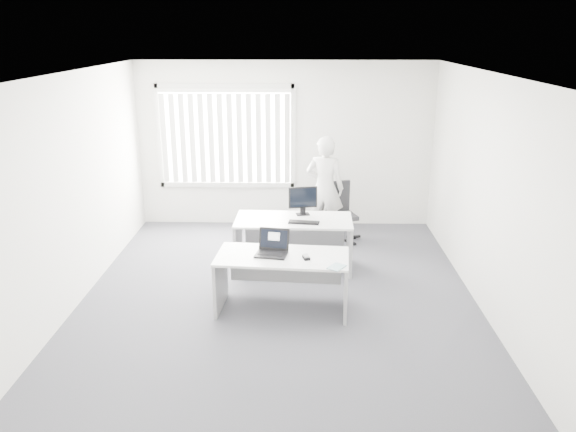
{
  "coord_description": "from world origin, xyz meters",
  "views": [
    {
      "loc": [
        0.28,
        -6.43,
        3.27
      ],
      "look_at": [
        0.12,
        0.15,
        1.08
      ],
      "focal_mm": 35.0,
      "sensor_mm": 36.0,
      "label": 1
    }
  ],
  "objects_px": {
    "person": "(325,188)",
    "monitor": "(303,201)",
    "desk_near": "(282,271)",
    "office_chair": "(341,222)",
    "laptop": "(271,244)",
    "desk_far": "(294,233)"
  },
  "relations": [
    {
      "from": "desk_near",
      "to": "laptop",
      "type": "relative_size",
      "value": 4.4
    },
    {
      "from": "laptop",
      "to": "monitor",
      "type": "height_order",
      "value": "monitor"
    },
    {
      "from": "person",
      "to": "desk_far",
      "type": "bearing_deg",
      "value": 83.54
    },
    {
      "from": "laptop",
      "to": "desk_far",
      "type": "bearing_deg",
      "value": 89.14
    },
    {
      "from": "desk_far",
      "to": "monitor",
      "type": "relative_size",
      "value": 4.01
    },
    {
      "from": "person",
      "to": "laptop",
      "type": "bearing_deg",
      "value": 88.33
    },
    {
      "from": "desk_near",
      "to": "monitor",
      "type": "height_order",
      "value": "monitor"
    },
    {
      "from": "office_chair",
      "to": "desk_far",
      "type": "bearing_deg",
      "value": -142.12
    },
    {
      "from": "desk_near",
      "to": "monitor",
      "type": "bearing_deg",
      "value": 85.06
    },
    {
      "from": "desk_far",
      "to": "monitor",
      "type": "xyz_separation_m",
      "value": [
        0.13,
        0.2,
        0.41
      ]
    },
    {
      "from": "office_chair",
      "to": "person",
      "type": "height_order",
      "value": "person"
    },
    {
      "from": "desk_near",
      "to": "person",
      "type": "height_order",
      "value": "person"
    },
    {
      "from": "desk_near",
      "to": "person",
      "type": "bearing_deg",
      "value": 81.19
    },
    {
      "from": "laptop",
      "to": "monitor",
      "type": "bearing_deg",
      "value": 85.85
    },
    {
      "from": "desk_near",
      "to": "person",
      "type": "relative_size",
      "value": 0.96
    },
    {
      "from": "desk_far",
      "to": "monitor",
      "type": "bearing_deg",
      "value": 59.09
    },
    {
      "from": "person",
      "to": "monitor",
      "type": "xyz_separation_m",
      "value": [
        -0.36,
        -1.07,
        0.11
      ]
    },
    {
      "from": "desk_near",
      "to": "office_chair",
      "type": "relative_size",
      "value": 1.7
    },
    {
      "from": "office_chair",
      "to": "person",
      "type": "relative_size",
      "value": 0.56
    },
    {
      "from": "desk_near",
      "to": "office_chair",
      "type": "height_order",
      "value": "office_chair"
    },
    {
      "from": "person",
      "to": "laptop",
      "type": "distance_m",
      "value": 2.65
    },
    {
      "from": "laptop",
      "to": "office_chair",
      "type": "bearing_deg",
      "value": 77.97
    }
  ]
}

